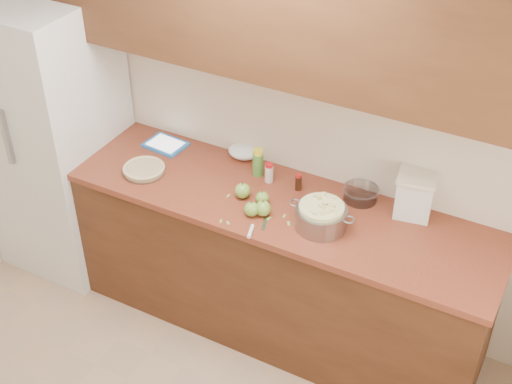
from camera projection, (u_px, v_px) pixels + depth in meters
The scene contains 24 objects.
room_shell at pixel (78, 326), 2.61m from camera, with size 3.60×3.60×3.60m.
counter_run at pixel (263, 260), 4.15m from camera, with size 2.64×0.68×0.92m.
upper_cabinets at pixel (280, 6), 3.38m from camera, with size 2.60×0.34×0.70m, color #533119.
fridge at pixel (56, 137), 4.41m from camera, with size 0.70×0.70×1.80m, color silver.
pie at pixel (144, 169), 4.06m from camera, with size 0.25×0.25×0.04m.
colander at pixel (321, 216), 3.64m from camera, with size 0.36×0.27×0.13m.
flour_canister at pixel (415, 194), 3.70m from camera, with size 0.23×0.23×0.24m.
tablet at pixel (166, 145), 4.29m from camera, with size 0.25×0.20×0.02m.
paring_knife at pixel (253, 230), 3.64m from camera, with size 0.08×0.20×0.02m.
lemon_bottle at pixel (258, 163), 4.01m from camera, with size 0.06×0.06×0.17m.
cinnamon_shaker at pixel (269, 173), 3.97m from camera, with size 0.05×0.05×0.12m.
vanilla_bottle at pixel (298, 182), 3.91m from camera, with size 0.04×0.04×0.10m.
mixing_bowl at pixel (361, 193), 3.84m from camera, with size 0.20×0.20×0.07m.
paper_towel at pixel (243, 152), 4.18m from camera, with size 0.18×0.15×0.07m, color white.
apple_left at pixel (243, 191), 3.85m from camera, with size 0.09×0.09×0.10m.
apple_center at pixel (262, 198), 3.81m from camera, with size 0.07×0.07×0.09m.
apple_front at pixel (251, 209), 3.73m from camera, with size 0.08×0.08×0.09m.
apple_extra at pixel (263, 208), 3.73m from camera, with size 0.09×0.09×0.10m.
peel_a at pixel (269, 218), 3.73m from camera, with size 0.03×0.01×0.00m, color #88AD54.
peel_b at pixel (284, 216), 3.74m from camera, with size 0.03×0.01×0.00m, color #88AD54.
peel_c at pixel (228, 223), 3.70m from camera, with size 0.03×0.01×0.00m, color #88AD54.
peel_d at pixel (221, 221), 3.71m from camera, with size 0.03×0.01×0.00m, color #88AD54.
peel_e at pixel (289, 224), 3.69m from camera, with size 0.03×0.01×0.00m, color #88AD54.
peel_f at pixel (228, 196), 3.89m from camera, with size 0.03×0.01×0.00m, color #88AD54.
Camera 1 is at (1.43, -1.29, 3.24)m, focal length 50.00 mm.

